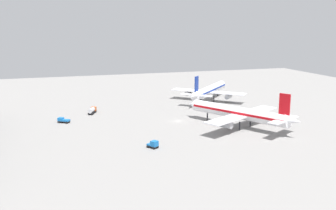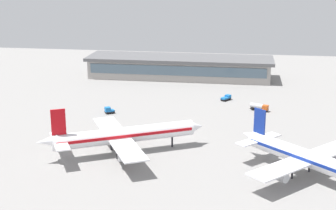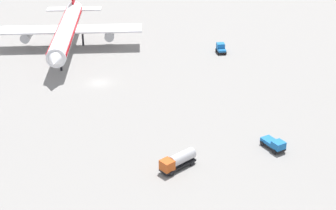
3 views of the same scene
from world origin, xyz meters
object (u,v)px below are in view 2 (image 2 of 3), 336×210
pushback_tractor (226,98)px  fuel_truck (259,107)px  baggage_tug (109,110)px  airplane_at_gate (123,135)px  airplane_taxiing (311,159)px

pushback_tractor → fuel_truck: fuel_truck is taller
pushback_tractor → baggage_tug: (39.69, 23.70, 0.19)m
airplane_at_gate → fuel_truck: size_ratio=6.55×
fuel_truck → airplane_at_gate: bearing=-105.2°
airplane_at_gate → baggage_tug: bearing=82.9°
pushback_tractor → fuel_truck: bearing=-101.4°
airplane_at_gate → airplane_taxiing: (-48.47, 9.63, -0.17)m
pushback_tractor → airplane_at_gate: bearing=-169.4°
airplane_taxiing → pushback_tractor: size_ratio=7.67×
airplane_taxiing → baggage_tug: (62.44, -45.36, -3.84)m
airplane_taxiing → pushback_tractor: bearing=151.5°
fuel_truck → baggage_tug: 53.00m
airplane_at_gate → pushback_tractor: (-25.72, -59.43, -4.20)m
pushback_tractor → baggage_tug: 46.23m
baggage_tug → fuel_truck: bearing=159.7°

